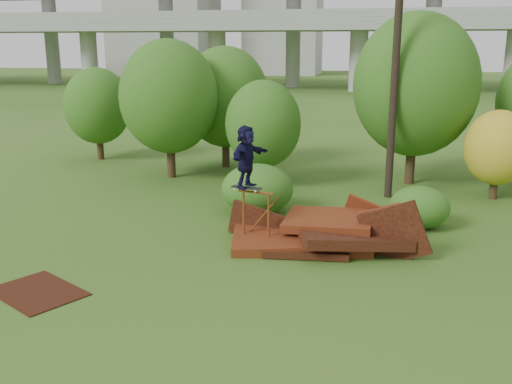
% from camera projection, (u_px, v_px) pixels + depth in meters
% --- Properties ---
extents(ground, '(240.00, 240.00, 0.00)m').
position_uv_depth(ground, '(271.00, 275.00, 14.24)').
color(ground, '#2D5116').
rests_on(ground, ground).
extents(scrap_pile, '(5.92, 3.15, 2.02)m').
position_uv_depth(scrap_pile, '(320.00, 234.00, 16.21)').
color(scrap_pile, '#4E180E').
rests_on(scrap_pile, ground).
extents(grind_rail, '(1.06, 0.27, 1.61)m').
position_uv_depth(grind_rail, '(256.00, 212.00, 16.10)').
color(grind_rail, brown).
rests_on(grind_rail, ground).
extents(skateboard, '(0.91, 0.41, 0.09)m').
position_uv_depth(skateboard, '(246.00, 188.00, 16.04)').
color(skateboard, black).
rests_on(skateboard, grind_rail).
extents(skater, '(1.03, 1.70, 1.75)m').
position_uv_depth(skater, '(246.00, 157.00, 15.82)').
color(skater, black).
rests_on(skater, skateboard).
extents(flat_plate, '(2.60, 2.37, 0.03)m').
position_uv_depth(flat_plate, '(38.00, 292.00, 13.23)').
color(flat_plate, '#34150B').
rests_on(flat_plate, ground).
extents(tree_0, '(4.16, 4.16, 5.87)m').
position_uv_depth(tree_0, '(169.00, 97.00, 23.98)').
color(tree_0, black).
rests_on(tree_0, ground).
extents(tree_1, '(4.00, 4.00, 5.57)m').
position_uv_depth(tree_1, '(225.00, 97.00, 26.16)').
color(tree_1, black).
rests_on(tree_1, ground).
extents(tree_2, '(3.04, 3.04, 4.28)m').
position_uv_depth(tree_2, '(263.00, 124.00, 22.68)').
color(tree_2, black).
rests_on(tree_2, ground).
extents(tree_3, '(4.97, 4.97, 6.90)m').
position_uv_depth(tree_3, '(416.00, 85.00, 22.73)').
color(tree_3, black).
rests_on(tree_3, ground).
extents(tree_4, '(2.41, 2.41, 3.32)m').
position_uv_depth(tree_4, '(498.00, 148.00, 20.86)').
color(tree_4, black).
rests_on(tree_4, ground).
extents(tree_6, '(3.26, 3.26, 4.55)m').
position_uv_depth(tree_6, '(97.00, 106.00, 28.07)').
color(tree_6, black).
rests_on(tree_6, ground).
extents(shrub_left, '(2.46, 2.27, 1.70)m').
position_uv_depth(shrub_left, '(257.00, 189.00, 19.32)').
color(shrub_left, '#194D14').
rests_on(shrub_left, ground).
extents(shrub_right, '(1.88, 1.72, 1.33)m').
position_uv_depth(shrub_right, '(419.00, 207.00, 17.80)').
color(shrub_right, '#194D14').
rests_on(shrub_right, ground).
extents(utility_pole, '(1.40, 0.28, 11.07)m').
position_uv_depth(utility_pole, '(397.00, 44.00, 20.20)').
color(utility_pole, black).
rests_on(utility_pole, ground).
extents(freeway_overpass, '(160.00, 15.00, 13.70)m').
position_uv_depth(freeway_overpass, '(361.00, 6.00, 71.31)').
color(freeway_overpass, gray).
rests_on(freeway_overpass, ground).
extents(building_right, '(14.00, 14.00, 28.00)m').
position_uv_depth(building_right, '(284.00, 1.00, 110.60)').
color(building_right, '#9E9E99').
rests_on(building_right, ground).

